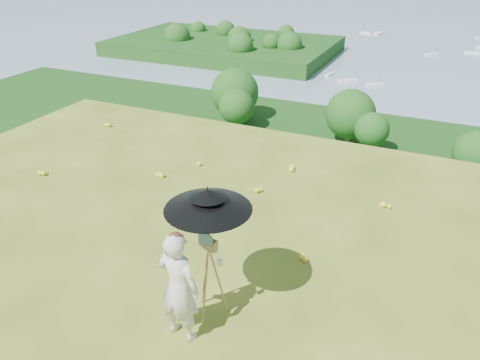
% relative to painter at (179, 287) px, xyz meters
% --- Properties ---
extents(ground, '(14.00, 14.00, 0.00)m').
position_rel_painter_xyz_m(ground, '(-2.17, 1.40, -0.91)').
color(ground, '#4A641C').
rests_on(ground, ground).
extents(forest_slope, '(140.00, 56.00, 22.00)m').
position_rel_painter_xyz_m(forest_slope, '(-2.17, 36.40, -29.91)').
color(forest_slope, '#103A0F').
rests_on(forest_slope, bay_water).
extents(shoreline_tier, '(170.00, 28.00, 8.00)m').
position_rel_painter_xyz_m(shoreline_tier, '(-2.17, 76.40, -36.91)').
color(shoreline_tier, '#686553').
rests_on(shoreline_tier, bay_water).
extents(bay_water, '(700.00, 700.00, 0.00)m').
position_rel_painter_xyz_m(bay_water, '(-2.17, 241.40, -34.91)').
color(bay_water, '#778EAA').
rests_on(bay_water, ground).
extents(peninsula, '(90.00, 60.00, 12.00)m').
position_rel_painter_xyz_m(peninsula, '(-77.17, 156.40, -29.91)').
color(peninsula, '#103A0F').
rests_on(peninsula, bay_water).
extents(slope_trees, '(110.00, 50.00, 6.00)m').
position_rel_painter_xyz_m(slope_trees, '(-2.17, 36.40, -15.91)').
color(slope_trees, '#174C17').
rests_on(slope_trees, forest_slope).
extents(harbor_town, '(110.00, 22.00, 5.00)m').
position_rel_painter_xyz_m(harbor_town, '(-2.17, 76.40, -30.41)').
color(harbor_town, beige).
rests_on(harbor_town, shoreline_tier).
extents(moored_boats, '(140.00, 140.00, 0.70)m').
position_rel_painter_xyz_m(moored_boats, '(-14.67, 162.40, -34.56)').
color(moored_boats, white).
rests_on(moored_boats, bay_water).
extents(wildflowers, '(10.00, 10.50, 0.12)m').
position_rel_painter_xyz_m(wildflowers, '(-2.17, 1.65, -0.85)').
color(wildflowers, yellow).
rests_on(wildflowers, ground).
extents(painter, '(0.70, 0.50, 1.82)m').
position_rel_painter_xyz_m(painter, '(0.00, 0.00, 0.00)').
color(painter, silver).
rests_on(painter, ground).
extents(field_easel, '(0.68, 0.68, 1.54)m').
position_rel_painter_xyz_m(field_easel, '(0.18, 0.59, -0.14)').
color(field_easel, olive).
rests_on(field_easel, ground).
extents(sun_umbrella, '(1.27, 1.27, 1.00)m').
position_rel_painter_xyz_m(sun_umbrella, '(0.18, 0.62, 0.86)').
color(sun_umbrella, black).
rests_on(sun_umbrella, field_easel).
extents(painter_cap, '(0.25, 0.28, 0.10)m').
position_rel_painter_xyz_m(painter_cap, '(0.00, 0.00, 0.86)').
color(painter_cap, '#C06B69').
rests_on(painter_cap, painter).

